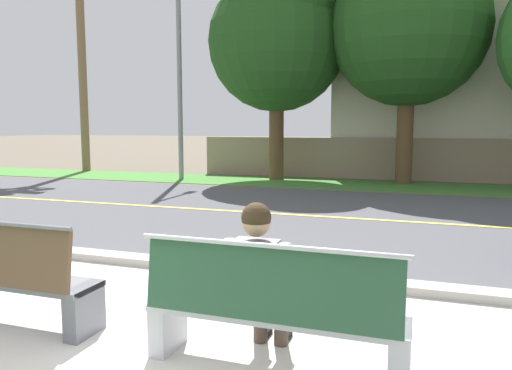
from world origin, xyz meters
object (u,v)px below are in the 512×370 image
Objects in this scene: seated_person_grey at (260,275)px; shade_tree_far_left at (280,31)px; shade_tree_left at (414,14)px; streetlamp at (182,55)px; bench_right at (272,312)px.

seated_person_grey is 13.60m from shade_tree_far_left.
shade_tree_left is (4.16, 0.06, 0.27)m from shade_tree_far_left.
streetlamp is 3.34m from shade_tree_far_left.
seated_person_grey is 13.30m from shade_tree_left.
shade_tree_far_left is (-3.66, 12.62, 4.41)m from bench_right.
bench_right is 0.31m from seated_person_grey.
bench_right is 13.53m from shade_tree_left.
seated_person_grey is at bearing -60.11° from streetlamp.
seated_person_grey is at bearing -74.27° from shade_tree_far_left.
bench_right is at bearing -73.85° from shade_tree_far_left.
bench_right is 1.55× the size of seated_person_grey.
streetlamp is at bearing 119.89° from seated_person_grey.
shade_tree_left reaches higher than shade_tree_far_left.
seated_person_grey is 0.17× the size of streetlamp.
streetlamp is at bearing 120.08° from bench_right.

